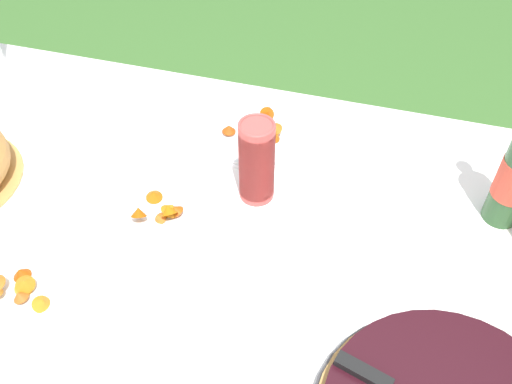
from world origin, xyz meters
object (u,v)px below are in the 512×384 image
at_px(cup_stack, 257,162).
at_px(snack_plate_right, 11,303).
at_px(snack_plate_left, 257,133).
at_px(snack_plate_near, 171,215).

distance_m(cup_stack, snack_plate_right, 0.52).
bearing_deg(snack_plate_right, cup_stack, 48.05).
height_order(snack_plate_left, snack_plate_right, snack_plate_left).
xyz_separation_m(snack_plate_near, snack_plate_left, (0.10, 0.29, 0.00)).
xyz_separation_m(cup_stack, snack_plate_near, (-0.15, -0.11, -0.08)).
xyz_separation_m(cup_stack, snack_plate_right, (-0.34, -0.38, -0.08)).
bearing_deg(cup_stack, snack_plate_left, 105.17).
relative_size(snack_plate_left, snack_plate_right, 0.95).
distance_m(snack_plate_near, snack_plate_right, 0.33).
bearing_deg(snack_plate_right, snack_plate_left, 62.07).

